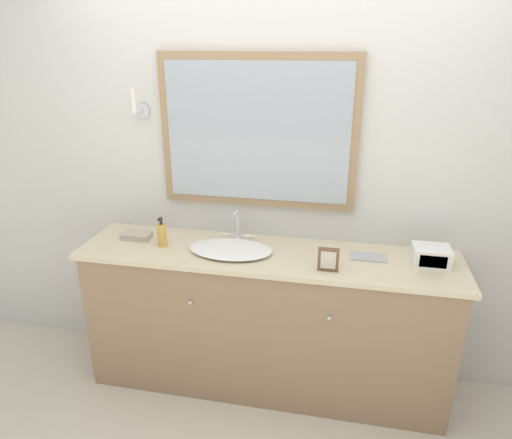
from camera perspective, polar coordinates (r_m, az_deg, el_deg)
ground_plane at (r=2.90m, az=0.05°, el=-23.13°), size 14.00×14.00×0.00m
wall_back at (r=2.73m, az=2.37°, el=5.50°), size 8.00×0.18×2.55m
vanity_counter at (r=2.83m, az=1.23°, el=-12.50°), size 2.18×0.52×0.91m
sink_basin at (r=2.62m, az=-3.12°, el=-3.60°), size 0.48×0.35×0.20m
soap_bottle at (r=2.71m, az=-11.67°, el=-1.83°), size 0.05×0.05×0.18m
appliance_box at (r=2.63m, az=21.05°, el=-4.26°), size 0.19×0.15×0.10m
picture_frame at (r=2.40m, az=9.03°, el=-4.99°), size 0.11×0.01×0.13m
hand_towel_near_sink at (r=2.87m, az=-14.70°, el=-1.96°), size 0.17×0.10×0.04m
metal_tray at (r=2.62m, az=13.89°, el=-4.57°), size 0.20×0.11×0.01m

